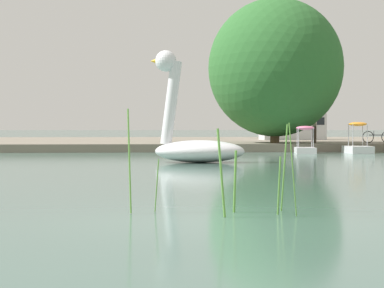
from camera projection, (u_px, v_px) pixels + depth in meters
The scene contains 10 objects.
ground_plane at pixel (232, 221), 9.64m from camera, with size 608.01×608.01×0.00m, color #47665B.
shore_bank_far at pixel (162, 143), 48.59m from camera, with size 154.89×25.86×0.42m, color slate.
swan_boat at pixel (194, 139), 25.50m from camera, with size 3.56×2.32×4.08m.
pedal_boat_pink at pixel (305, 144), 34.43m from camera, with size 1.17×1.86×1.35m.
pedal_boat_orange at pixel (358, 145), 34.76m from camera, with size 1.13×1.85×1.54m.
tree_willow_overhanging at pixel (275, 68), 38.67m from camera, with size 9.84×10.17×7.97m.
person_on_path at pixel (315, 127), 38.91m from camera, with size 0.28×0.29×1.67m.
bicycle_parked at pixel (378, 137), 38.34m from camera, with size 1.75×0.18×0.67m.
parked_van at pixel (292, 125), 48.28m from camera, with size 4.42×2.14×1.82m.
reed_clump_foreground at pixel (224, 173), 10.35m from camera, with size 2.46×0.76×1.57m.
Camera 1 is at (-1.20, -9.55, 1.29)m, focal length 65.67 mm.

